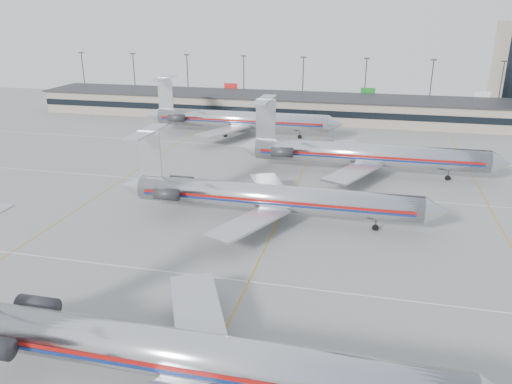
% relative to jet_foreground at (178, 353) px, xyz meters
% --- Properties ---
extents(ground, '(260.00, 260.00, 0.00)m').
position_rel_jet_foreground_xyz_m(ground, '(1.13, 7.40, -3.57)').
color(ground, gray).
rests_on(ground, ground).
extents(apron_markings, '(160.00, 0.15, 0.02)m').
position_rel_jet_foreground_xyz_m(apron_markings, '(1.13, 17.40, -3.56)').
color(apron_markings, silver).
rests_on(apron_markings, ground).
extents(terminal, '(162.00, 17.00, 6.25)m').
position_rel_jet_foreground_xyz_m(terminal, '(1.13, 105.37, -0.41)').
color(terminal, gray).
rests_on(terminal, ground).
extents(light_mast_row, '(163.60, 0.40, 15.28)m').
position_rel_jet_foreground_xyz_m(light_mast_row, '(1.13, 119.40, 5.01)').
color(light_mast_row, '#38383D').
rests_on(light_mast_row, ground).
extents(jet_foreground, '(47.02, 27.69, 12.31)m').
position_rel_jet_foreground_xyz_m(jet_foreground, '(0.00, 0.00, 0.00)').
color(jet_foreground, silver).
rests_on(jet_foreground, ground).
extents(jet_second_row, '(46.29, 27.26, 12.12)m').
position_rel_jet_foreground_xyz_m(jet_second_row, '(-0.38, 34.46, -0.06)').
color(jet_second_row, silver).
rests_on(jet_second_row, ground).
extents(jet_third_row, '(47.80, 29.40, 13.07)m').
position_rel_jet_foreground_xyz_m(jet_third_row, '(11.61, 58.92, 0.22)').
color(jet_third_row, silver).
rests_on(jet_third_row, ground).
extents(jet_back_row, '(47.94, 29.49, 13.11)m').
position_rel_jet_foreground_xyz_m(jet_back_row, '(-18.04, 82.79, 0.23)').
color(jet_back_row, silver).
rests_on(jet_back_row, ground).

